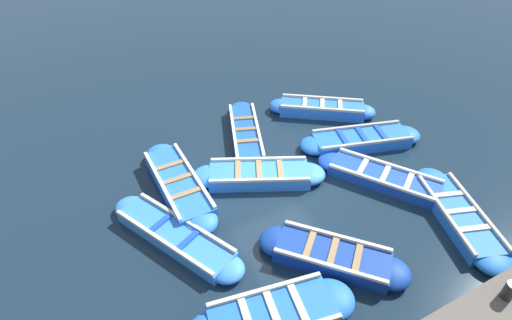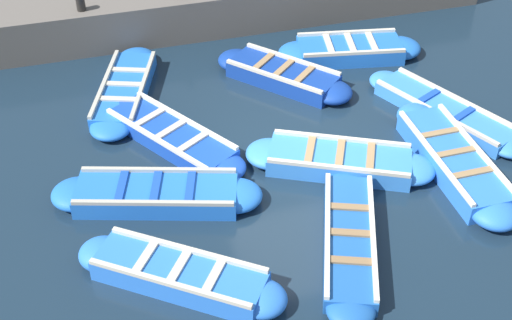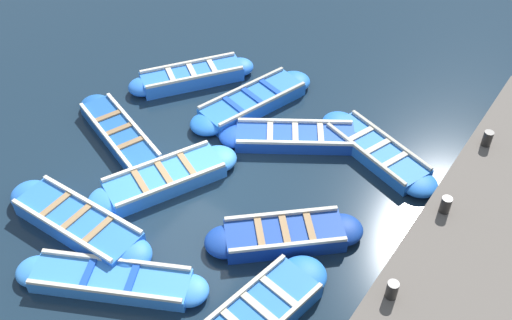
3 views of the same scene
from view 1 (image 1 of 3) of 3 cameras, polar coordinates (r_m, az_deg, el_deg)
The scene contains 12 objects.
ground_plane at distance 10.58m, azimuth 4.58°, elevation -3.33°, with size 120.00×120.00×0.00m, color #162838.
boat_inner_gap at distance 8.85m, azimuth 10.83°, elevation -13.37°, with size 2.96×2.81×0.42m.
boat_tucked at distance 10.99m, azimuth 17.83°, elevation -2.50°, with size 3.51×2.67×0.37m.
boat_end_of_row at distance 10.65m, azimuth 26.99°, elevation -7.05°, with size 3.55×1.92×0.36m.
boat_far_corner at distance 10.40m, azimuth -11.00°, elevation -3.48°, with size 3.76×0.97×0.45m.
boat_stern_in at distance 12.11m, azimuth -1.49°, elevation 3.85°, with size 3.68×1.96×0.36m.
boat_broadside at distance 12.18m, azimuth 14.76°, elevation 2.80°, with size 1.87×3.80×0.41m.
boat_outer_left at distance 9.28m, azimuth -11.49°, elevation -10.55°, with size 3.70×2.34×0.35m.
boat_alongside at distance 13.39m, azimuth 9.37°, elevation 7.23°, with size 2.60×3.26×0.44m.
boat_outer_right at distance 10.54m, azimuth 0.44°, elevation -2.13°, with size 2.30×3.55×0.40m.
boat_bow_out at distance 7.94m, azimuth 2.44°, elevation -21.44°, with size 1.47×3.40×0.42m.
bollard_mid_south at distance 8.18m, azimuth 32.48°, elevation -15.46°, with size 0.20×0.20×0.35m, color black.
Camera 1 is at (6.58, -4.35, 7.05)m, focal length 28.00 mm.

